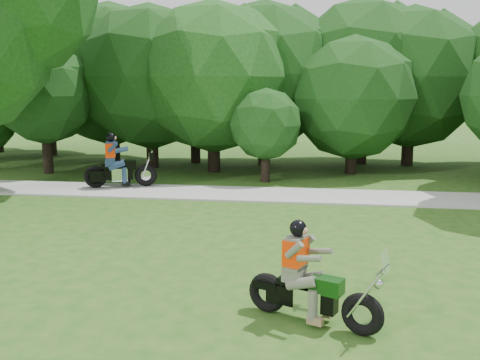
{
  "coord_description": "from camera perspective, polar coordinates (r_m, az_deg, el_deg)",
  "views": [
    {
      "loc": [
        0.44,
        -8.39,
        3.4
      ],
      "look_at": [
        -1.39,
        4.37,
        1.12
      ],
      "focal_mm": 40.0,
      "sensor_mm": 36.0,
      "label": 1
    }
  ],
  "objects": [
    {
      "name": "tree_line",
      "position": [
        22.87,
        7.19,
        10.45
      ],
      "size": [
        39.63,
        11.76,
        7.27
      ],
      "color": "black",
      "rests_on": "ground"
    },
    {
      "name": "walkway",
      "position": [
        16.74,
        6.48,
        -1.66
      ],
      "size": [
        60.0,
        2.2,
        0.06
      ],
      "primitive_type": "cube",
      "color": "#A8A8A3",
      "rests_on": "ground"
    },
    {
      "name": "ground",
      "position": [
        9.06,
        4.9,
        -12.05
      ],
      "size": [
        100.0,
        100.0,
        0.0
      ],
      "primitive_type": "plane",
      "color": "#215117",
      "rests_on": "ground"
    },
    {
      "name": "chopper_motorcycle",
      "position": [
        7.93,
        7.1,
        -11.07
      ],
      "size": [
        2.03,
        1.16,
        1.51
      ],
      "rotation": [
        0.0,
        0.0,
        -0.41
      ],
      "color": "black",
      "rests_on": "ground"
    },
    {
      "name": "touring_motorcycle",
      "position": [
        18.21,
        -13.09,
        1.31
      ],
      "size": [
        2.32,
        1.28,
        1.82
      ],
      "rotation": [
        0.0,
        0.0,
        0.34
      ],
      "color": "black",
      "rests_on": "walkway"
    }
  ]
}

